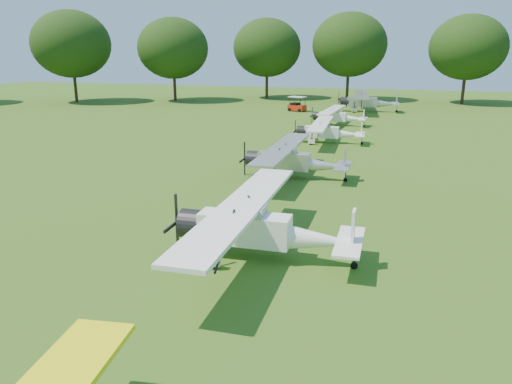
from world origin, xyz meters
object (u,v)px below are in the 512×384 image
aircraft_7 (367,100)px  golf_cart (297,106)px  aircraft_3 (258,225)px  aircraft_6 (337,115)px  aircraft_4 (292,159)px  aircraft_5 (327,130)px

aircraft_7 → golf_cart: aircraft_7 is taller
aircraft_3 → aircraft_6: aircraft_3 is taller
aircraft_4 → aircraft_6: 22.43m
aircraft_3 → aircraft_4: bearing=95.6°
aircraft_4 → aircraft_7: bearing=86.4°
aircraft_3 → aircraft_5: (-0.96, 24.57, -0.25)m
aircraft_5 → aircraft_6: bearing=89.8°
aircraft_3 → aircraft_6: bearing=91.7°
aircraft_4 → aircraft_5: bearing=88.0°
aircraft_3 → aircraft_4: aircraft_3 is taller
aircraft_3 → aircraft_6: size_ratio=1.27×
aircraft_5 → aircraft_3: bearing=-90.5°
aircraft_3 → aircraft_7: size_ratio=0.95×
aircraft_7 → aircraft_3: bearing=-96.5°
aircraft_5 → aircraft_7: 22.89m
aircraft_3 → aircraft_5: 24.59m
aircraft_6 → aircraft_5: bearing=-83.9°
aircraft_4 → aircraft_3: bearing=-84.1°
aircraft_5 → golf_cart: size_ratio=3.84×
aircraft_3 → aircraft_4: 12.36m
aircraft_7 → aircraft_5: bearing=-99.8°
aircraft_5 → aircraft_7: size_ratio=0.77×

